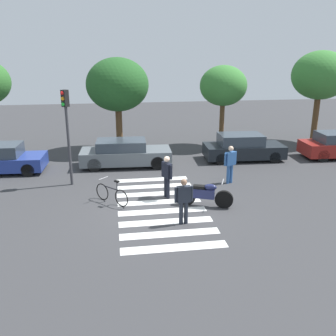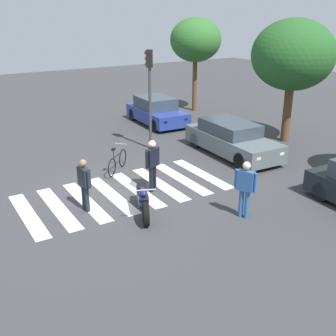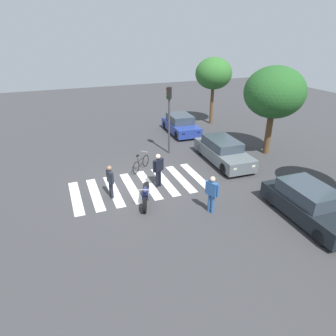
{
  "view_description": "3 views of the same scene",
  "coord_description": "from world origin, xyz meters",
  "px_view_note": "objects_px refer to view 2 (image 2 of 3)",
  "views": [
    {
      "loc": [
        -1.68,
        -12.97,
        5.7
      ],
      "look_at": [
        0.52,
        1.64,
        1.01
      ],
      "focal_mm": 39.59,
      "sensor_mm": 36.0,
      "label": 1
    },
    {
      "loc": [
        11.41,
        -5.35,
        5.67
      ],
      "look_at": [
        0.76,
        1.22,
        0.86
      ],
      "focal_mm": 44.24,
      "sensor_mm": 36.0,
      "label": 2
    },
    {
      "loc": [
        12.84,
        -3.55,
        7.18
      ],
      "look_at": [
        0.69,
        1.26,
        1.09
      ],
      "focal_mm": 31.69,
      "sensor_mm": 36.0,
      "label": 3
    }
  ],
  "objects_px": {
    "leaning_bicycle": "(117,162)",
    "officer_on_foot": "(152,162)",
    "officer_by_motorcycle": "(84,182)",
    "traffic_light_pole": "(149,84)",
    "car_blue_hatchback": "(157,111)",
    "police_motorcycle": "(143,199)",
    "car_grey_coupe": "(232,139)",
    "pedestrian_bystander": "(245,186)"
  },
  "relations": [
    {
      "from": "leaning_bicycle",
      "to": "officer_on_foot",
      "type": "distance_m",
      "value": 2.31
    },
    {
      "from": "officer_by_motorcycle",
      "to": "traffic_light_pole",
      "type": "height_order",
      "value": "traffic_light_pole"
    },
    {
      "from": "car_blue_hatchback",
      "to": "traffic_light_pole",
      "type": "height_order",
      "value": "traffic_light_pole"
    },
    {
      "from": "car_blue_hatchback",
      "to": "officer_by_motorcycle",
      "type": "bearing_deg",
      "value": -42.08
    },
    {
      "from": "police_motorcycle",
      "to": "car_grey_coupe",
      "type": "bearing_deg",
      "value": 116.26
    },
    {
      "from": "officer_by_motorcycle",
      "to": "car_blue_hatchback",
      "type": "relative_size",
      "value": 0.41
    },
    {
      "from": "pedestrian_bystander",
      "to": "car_blue_hatchback",
      "type": "distance_m",
      "value": 11.0
    },
    {
      "from": "car_blue_hatchback",
      "to": "car_grey_coupe",
      "type": "xyz_separation_m",
      "value": [
        5.97,
        0.11,
        0.01
      ]
    },
    {
      "from": "leaning_bicycle",
      "to": "officer_on_foot",
      "type": "relative_size",
      "value": 0.75
    },
    {
      "from": "leaning_bicycle",
      "to": "car_grey_coupe",
      "type": "distance_m",
      "value": 4.93
    },
    {
      "from": "police_motorcycle",
      "to": "traffic_light_pole",
      "type": "bearing_deg",
      "value": 148.57
    },
    {
      "from": "leaning_bicycle",
      "to": "police_motorcycle",
      "type": "bearing_deg",
      "value": -13.31
    },
    {
      "from": "car_blue_hatchback",
      "to": "car_grey_coupe",
      "type": "height_order",
      "value": "car_blue_hatchback"
    },
    {
      "from": "leaning_bicycle",
      "to": "car_grey_coupe",
      "type": "bearing_deg",
      "value": 81.76
    },
    {
      "from": "leaning_bicycle",
      "to": "car_blue_hatchback",
      "type": "relative_size",
      "value": 0.33
    },
    {
      "from": "pedestrian_bystander",
      "to": "car_blue_hatchback",
      "type": "bearing_deg",
      "value": 163.02
    },
    {
      "from": "officer_on_foot",
      "to": "car_blue_hatchback",
      "type": "bearing_deg",
      "value": 148.9
    },
    {
      "from": "police_motorcycle",
      "to": "car_blue_hatchback",
      "type": "xyz_separation_m",
      "value": [
        -8.79,
        5.6,
        0.18
      ]
    },
    {
      "from": "leaning_bicycle",
      "to": "officer_by_motorcycle",
      "type": "bearing_deg",
      "value": -41.97
    },
    {
      "from": "police_motorcycle",
      "to": "officer_on_foot",
      "type": "distance_m",
      "value": 1.79
    },
    {
      "from": "police_motorcycle",
      "to": "traffic_light_pole",
      "type": "distance_m",
      "value": 6.62
    },
    {
      "from": "leaning_bicycle",
      "to": "car_blue_hatchback",
      "type": "bearing_deg",
      "value": 137.87
    },
    {
      "from": "leaning_bicycle",
      "to": "pedestrian_bystander",
      "type": "relative_size",
      "value": 0.76
    },
    {
      "from": "car_blue_hatchback",
      "to": "police_motorcycle",
      "type": "bearing_deg",
      "value": -32.49
    },
    {
      "from": "traffic_light_pole",
      "to": "car_grey_coupe",
      "type": "bearing_deg",
      "value": 45.01
    },
    {
      "from": "leaning_bicycle",
      "to": "pedestrian_bystander",
      "type": "bearing_deg",
      "value": 16.5
    },
    {
      "from": "officer_by_motorcycle",
      "to": "car_grey_coupe",
      "type": "xyz_separation_m",
      "value": [
        -1.72,
        7.05,
        -0.26
      ]
    },
    {
      "from": "officer_by_motorcycle",
      "to": "traffic_light_pole",
      "type": "bearing_deg",
      "value": 132.47
    },
    {
      "from": "police_motorcycle",
      "to": "officer_by_motorcycle",
      "type": "distance_m",
      "value": 1.79
    },
    {
      "from": "officer_on_foot",
      "to": "pedestrian_bystander",
      "type": "xyz_separation_m",
      "value": [
        3.04,
        1.3,
        -0.02
      ]
    },
    {
      "from": "officer_by_motorcycle",
      "to": "traffic_light_pole",
      "type": "distance_m",
      "value": 6.49
    },
    {
      "from": "pedestrian_bystander",
      "to": "car_blue_hatchback",
      "type": "height_order",
      "value": "pedestrian_bystander"
    },
    {
      "from": "officer_on_foot",
      "to": "traffic_light_pole",
      "type": "distance_m",
      "value": 4.86
    },
    {
      "from": "police_motorcycle",
      "to": "traffic_light_pole",
      "type": "height_order",
      "value": "traffic_light_pole"
    },
    {
      "from": "officer_by_motorcycle",
      "to": "car_blue_hatchback",
      "type": "bearing_deg",
      "value": 137.92
    },
    {
      "from": "traffic_light_pole",
      "to": "leaning_bicycle",
      "type": "bearing_deg",
      "value": -53.62
    },
    {
      "from": "car_grey_coupe",
      "to": "pedestrian_bystander",
      "type": "bearing_deg",
      "value": -36.17
    },
    {
      "from": "police_motorcycle",
      "to": "leaning_bicycle",
      "type": "height_order",
      "value": "police_motorcycle"
    },
    {
      "from": "police_motorcycle",
      "to": "pedestrian_bystander",
      "type": "relative_size",
      "value": 1.17
    },
    {
      "from": "traffic_light_pole",
      "to": "officer_on_foot",
      "type": "bearing_deg",
      "value": -28.35
    },
    {
      "from": "pedestrian_bystander",
      "to": "car_grey_coupe",
      "type": "distance_m",
      "value": 5.63
    },
    {
      "from": "car_blue_hatchback",
      "to": "traffic_light_pole",
      "type": "distance_m",
      "value": 4.74
    }
  ]
}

